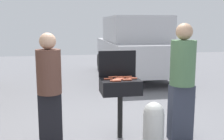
{
  "coord_description": "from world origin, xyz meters",
  "views": [
    {
      "loc": [
        -0.64,
        -3.78,
        1.77
      ],
      "look_at": [
        0.22,
        0.67,
        1.0
      ],
      "focal_mm": 43.28,
      "sensor_mm": 36.0,
      "label": 1
    }
  ],
  "objects_px": {
    "hot_dog_4": "(133,78)",
    "hot_dog_12": "(119,79)",
    "hot_dog_11": "(128,77)",
    "person_right": "(182,78)",
    "hot_dog_9": "(130,78)",
    "person_left": "(49,86)",
    "bbq_grill": "(120,89)",
    "propane_tank": "(154,121)",
    "hot_dog_7": "(117,81)",
    "hot_dog_3": "(124,77)",
    "parked_minivan": "(134,47)",
    "hot_dog_1": "(119,79)",
    "hot_dog_8": "(108,79)",
    "hot_dog_13": "(120,77)",
    "hot_dog_2": "(113,77)",
    "hot_dog_5": "(127,80)",
    "hot_dog_6": "(117,80)",
    "hot_dog_14": "(114,81)",
    "hot_dog_0": "(120,78)",
    "hot_dog_10": "(127,79)"
  },
  "relations": [
    {
      "from": "hot_dog_7",
      "to": "parked_minivan",
      "type": "xyz_separation_m",
      "value": [
        1.64,
        4.94,
        0.08
      ]
    },
    {
      "from": "hot_dog_3",
      "to": "hot_dog_5",
      "type": "distance_m",
      "value": 0.2
    },
    {
      "from": "hot_dog_1",
      "to": "hot_dog_5",
      "type": "bearing_deg",
      "value": -36.58
    },
    {
      "from": "hot_dog_5",
      "to": "person_right",
      "type": "xyz_separation_m",
      "value": [
        0.83,
        -0.11,
        0.02
      ]
    },
    {
      "from": "hot_dog_8",
      "to": "hot_dog_5",
      "type": "bearing_deg",
      "value": -26.91
    },
    {
      "from": "hot_dog_9",
      "to": "person_left",
      "type": "xyz_separation_m",
      "value": [
        -1.22,
        -0.12,
        -0.05
      ]
    },
    {
      "from": "hot_dog_2",
      "to": "hot_dog_9",
      "type": "relative_size",
      "value": 1.0
    },
    {
      "from": "hot_dog_3",
      "to": "propane_tank",
      "type": "xyz_separation_m",
      "value": [
        0.39,
        -0.32,
        -0.63
      ]
    },
    {
      "from": "hot_dog_0",
      "to": "person_right",
      "type": "distance_m",
      "value": 0.94
    },
    {
      "from": "hot_dog_12",
      "to": "hot_dog_5",
      "type": "bearing_deg",
      "value": -27.15
    },
    {
      "from": "hot_dog_9",
      "to": "person_right",
      "type": "distance_m",
      "value": 0.78
    },
    {
      "from": "hot_dog_5",
      "to": "hot_dog_6",
      "type": "relative_size",
      "value": 1.0
    },
    {
      "from": "hot_dog_3",
      "to": "parked_minivan",
      "type": "relative_size",
      "value": 0.03
    },
    {
      "from": "hot_dog_2",
      "to": "person_left",
      "type": "height_order",
      "value": "person_left"
    },
    {
      "from": "hot_dog_9",
      "to": "hot_dog_10",
      "type": "xyz_separation_m",
      "value": [
        -0.08,
        -0.1,
        0.0
      ]
    },
    {
      "from": "hot_dog_9",
      "to": "hot_dog_12",
      "type": "height_order",
      "value": "same"
    },
    {
      "from": "bbq_grill",
      "to": "propane_tank",
      "type": "bearing_deg",
      "value": -27.25
    },
    {
      "from": "hot_dog_0",
      "to": "hot_dog_4",
      "type": "height_order",
      "value": "same"
    },
    {
      "from": "bbq_grill",
      "to": "propane_tank",
      "type": "distance_m",
      "value": 0.71
    },
    {
      "from": "bbq_grill",
      "to": "hot_dog_13",
      "type": "xyz_separation_m",
      "value": [
        0.03,
        0.12,
        0.16
      ]
    },
    {
      "from": "hot_dog_7",
      "to": "hot_dog_12",
      "type": "xyz_separation_m",
      "value": [
        0.06,
        0.1,
        0.0
      ]
    },
    {
      "from": "hot_dog_4",
      "to": "propane_tank",
      "type": "xyz_separation_m",
      "value": [
        0.28,
        -0.21,
        -0.63
      ]
    },
    {
      "from": "hot_dog_8",
      "to": "hot_dog_0",
      "type": "bearing_deg",
      "value": 6.44
    },
    {
      "from": "hot_dog_4",
      "to": "hot_dog_13",
      "type": "relative_size",
      "value": 1.0
    },
    {
      "from": "hot_dog_0",
      "to": "person_left",
      "type": "xyz_separation_m",
      "value": [
        -1.06,
        -0.15,
        -0.05
      ]
    },
    {
      "from": "hot_dog_12",
      "to": "person_left",
      "type": "relative_size",
      "value": 0.08
    },
    {
      "from": "hot_dog_14",
      "to": "hot_dog_11",
      "type": "bearing_deg",
      "value": 41.99
    },
    {
      "from": "hot_dog_0",
      "to": "hot_dog_10",
      "type": "distance_m",
      "value": 0.15
    },
    {
      "from": "hot_dog_1",
      "to": "hot_dog_7",
      "type": "bearing_deg",
      "value": -113.6
    },
    {
      "from": "hot_dog_11",
      "to": "hot_dog_12",
      "type": "relative_size",
      "value": 1.0
    },
    {
      "from": "hot_dog_0",
      "to": "hot_dog_4",
      "type": "bearing_deg",
      "value": -20.21
    },
    {
      "from": "hot_dog_11",
      "to": "person_right",
      "type": "relative_size",
      "value": 0.07
    },
    {
      "from": "hot_dog_2",
      "to": "hot_dog_14",
      "type": "relative_size",
      "value": 1.0
    },
    {
      "from": "hot_dog_7",
      "to": "parked_minivan",
      "type": "bearing_deg",
      "value": 71.64
    },
    {
      "from": "hot_dog_7",
      "to": "hot_dog_3",
      "type": "bearing_deg",
      "value": 55.23
    },
    {
      "from": "hot_dog_14",
      "to": "person_left",
      "type": "relative_size",
      "value": 0.08
    },
    {
      "from": "hot_dog_6",
      "to": "person_left",
      "type": "distance_m",
      "value": 0.99
    },
    {
      "from": "hot_dog_4",
      "to": "hot_dog_9",
      "type": "bearing_deg",
      "value": 124.34
    },
    {
      "from": "hot_dog_14",
      "to": "propane_tank",
      "type": "bearing_deg",
      "value": -10.72
    },
    {
      "from": "hot_dog_9",
      "to": "parked_minivan",
      "type": "height_order",
      "value": "parked_minivan"
    },
    {
      "from": "person_left",
      "to": "person_right",
      "type": "relative_size",
      "value": 0.93
    },
    {
      "from": "hot_dog_1",
      "to": "hot_dog_7",
      "type": "height_order",
      "value": "same"
    },
    {
      "from": "parked_minivan",
      "to": "hot_dog_14",
      "type": "bearing_deg",
      "value": 72.24
    },
    {
      "from": "hot_dog_7",
      "to": "hot_dog_14",
      "type": "xyz_separation_m",
      "value": [
        -0.03,
        0.03,
        0.0
      ]
    },
    {
      "from": "hot_dog_6",
      "to": "hot_dog_4",
      "type": "bearing_deg",
      "value": 13.79
    },
    {
      "from": "hot_dog_2",
      "to": "hot_dog_4",
      "type": "xyz_separation_m",
      "value": [
        0.28,
        -0.17,
        0.0
      ]
    },
    {
      "from": "hot_dog_3",
      "to": "parked_minivan",
      "type": "xyz_separation_m",
      "value": [
        1.47,
        4.7,
        0.08
      ]
    },
    {
      "from": "hot_dog_8",
      "to": "hot_dog_1",
      "type": "bearing_deg",
      "value": -17.83
    },
    {
      "from": "hot_dog_4",
      "to": "hot_dog_12",
      "type": "bearing_deg",
      "value": -172.29
    },
    {
      "from": "hot_dog_7",
      "to": "parked_minivan",
      "type": "relative_size",
      "value": 0.03
    }
  ]
}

